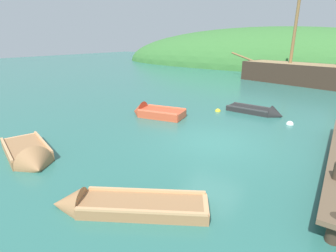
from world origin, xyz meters
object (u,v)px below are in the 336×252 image
sailing_ship (316,78)px  rowboat_center (259,112)px  buoy_white (290,124)px  rowboat_portside (30,156)px  rowboat_outer_right (119,207)px  buoy_yellow (218,111)px  rowboat_outer_left (154,113)px

sailing_ship → rowboat_center: sailing_ship is taller
buoy_white → rowboat_portside: bearing=-126.5°
sailing_ship → buoy_white: sailing_ship is taller
rowboat_outer_right → buoy_yellow: 10.23m
sailing_ship → rowboat_outer_left: size_ratio=5.07×
rowboat_outer_right → buoy_yellow: (-1.71, 10.08, -0.08)m
rowboat_center → buoy_white: (1.86, -1.16, -0.08)m
sailing_ship → buoy_yellow: bearing=90.4°
rowboat_portside → sailing_ship: bearing=92.5°
rowboat_outer_right → buoy_white: size_ratio=10.71×
rowboat_outer_left → rowboat_portside: (-0.40, -6.83, -0.04)m
rowboat_center → buoy_yellow: rowboat_center is taller
rowboat_outer_left → buoy_yellow: 3.84m
rowboat_outer_left → buoy_white: 7.01m
buoy_yellow → rowboat_outer_left: bearing=-131.7°
buoy_yellow → buoy_white: size_ratio=0.93×
rowboat_portside → buoy_white: bearing=72.1°
sailing_ship → rowboat_outer_right: bearing=101.2°
rowboat_portside → buoy_yellow: rowboat_portside is taller
buoy_yellow → rowboat_center: bearing=21.1°
rowboat_outer_right → buoy_yellow: rowboat_outer_right is taller
rowboat_outer_right → buoy_yellow: size_ratio=11.48×
rowboat_outer_left → rowboat_outer_right: bearing=111.2°
rowboat_portside → buoy_white: 11.65m
rowboat_center → buoy_white: rowboat_center is taller
rowboat_outer_right → buoy_white: bearing=-132.7°
sailing_ship → rowboat_center: bearing=98.8°
rowboat_outer_left → sailing_ship: bearing=-120.6°
sailing_ship → rowboat_outer_left: sailing_ship is taller
rowboat_portside → buoy_white: size_ratio=9.77×
buoy_yellow → buoy_white: (3.99, -0.34, 0.00)m
rowboat_outer_left → buoy_white: (6.54, 2.53, -0.14)m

